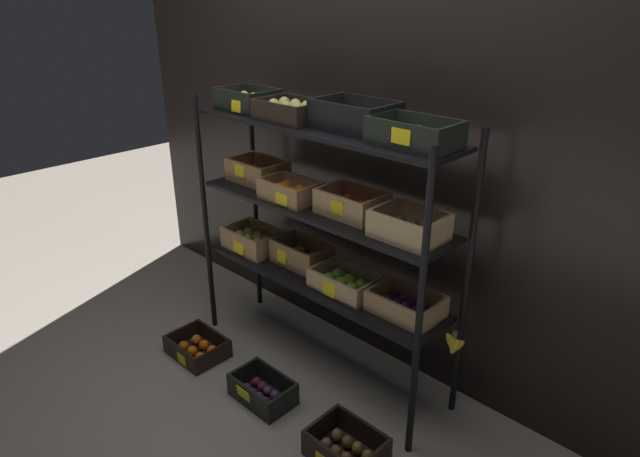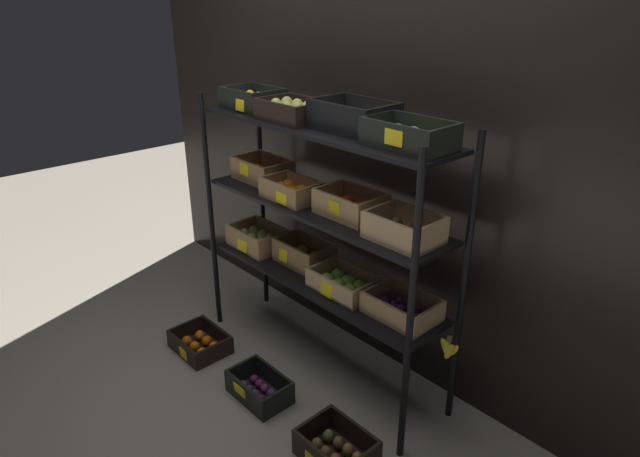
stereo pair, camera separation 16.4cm
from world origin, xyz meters
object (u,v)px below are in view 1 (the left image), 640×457
Objects in this scene: crate_ground_plum at (263,392)px; crate_ground_kiwi at (346,449)px; crate_ground_tangerine at (198,348)px; display_rack at (321,204)px.

crate_ground_kiwi is (0.58, 0.00, 0.00)m from crate_ground_plum.
crate_ground_plum is (0.58, 0.01, 0.01)m from crate_ground_tangerine.
crate_ground_plum is 1.00× the size of crate_ground_kiwi.
crate_ground_plum is at bearing -179.57° from crate_ground_kiwi.
crate_ground_plum is 0.58m from crate_ground_kiwi.
display_rack is 4.87× the size of crate_ground_plum.
display_rack is 1.20m from crate_ground_tangerine.
display_rack reaches higher than crate_ground_kiwi.
crate_ground_tangerine is at bearing -178.87° from crate_ground_plum.
crate_ground_kiwi is (1.15, 0.02, 0.01)m from crate_ground_tangerine.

